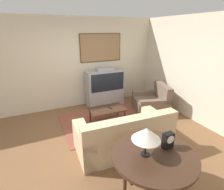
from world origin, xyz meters
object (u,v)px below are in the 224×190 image
Objects in this scene: console_table at (154,157)px; coffee_table at (107,110)px; mantel_clock at (168,140)px; table_lamp at (146,134)px; armchair at (152,103)px; tv at (105,88)px; couch at (124,136)px.

coffee_table is at bearing 82.93° from console_table.
console_table is 4.96× the size of mantel_clock.
armchair is at bearing 50.77° from table_lamp.
coffee_table is 0.78× the size of console_table.
couch is at bearing -102.90° from tv.
tv is 1.05× the size of armchair.
tv is at bearing 82.51° from mantel_clock.
armchair is (1.60, 1.22, -0.04)m from couch.
couch reaches higher than console_table.
console_table is 0.31m from mantel_clock.
console_table is at bearing -13.23° from table_lamp.
couch is at bearing 81.71° from console_table.
console_table reaches higher than coffee_table.
couch is (-0.52, -2.28, -0.28)m from tv.
armchair is 1.29× the size of coffee_table.
coffee_table is at bearing 79.51° from table_lamp.
mantel_clock is at bearing -0.19° from table_lamp.
mantel_clock is (-0.45, -3.40, 0.30)m from tv.
console_table is (-1.77, -2.36, 0.43)m from armchair.
table_lamp reaches higher than mantel_clock.
console_table is 0.41m from table_lamp.
tv is 0.64× the size of couch.
mantel_clock is at bearing 7.11° from console_table.
tv is 3.53m from table_lamp.
coffee_table is at bearing 88.96° from mantel_clock.
console_table is at bearing -20.16° from armchair.
armchair reaches higher than coffee_table.
couch is 1.66× the size of console_table.
coffee_table is (0.12, 1.15, 0.05)m from couch.
table_lamp is (-0.13, 0.03, 0.39)m from console_table.
armchair is (1.08, -1.07, -0.31)m from tv.
couch is at bearing 93.91° from mantel_clock.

